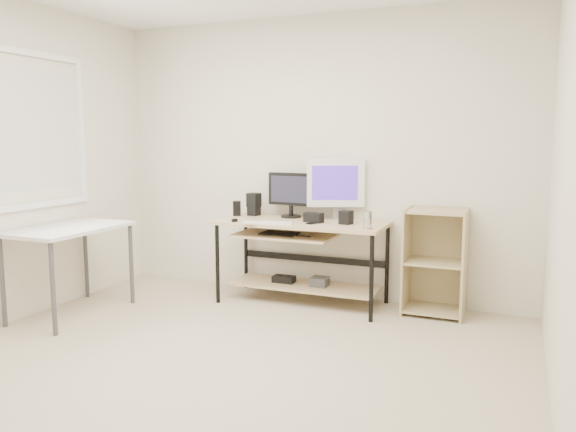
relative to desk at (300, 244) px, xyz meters
The scene contains 16 objects.
room 1.80m from the desk, 93.95° to the right, with size 4.01×4.01×2.62m.
desk is the anchor object (origin of this frame).
side_table 1.97m from the desk, 147.35° to the right, with size 0.60×1.00×0.75m.
shelf_unit 1.19m from the desk, ahead, with size 0.50×0.40×0.90m.
black_monitor 0.52m from the desk, 130.53° to the left, with size 0.46×0.19×0.42m.
white_imac 0.63m from the desk, 36.77° to the left, with size 0.50×0.25×0.55m.
keyboard 0.39m from the desk, 127.80° to the right, with size 0.42×0.12×0.01m, color white.
mouse 0.28m from the desk, ahead, with size 0.07×0.11×0.04m, color #B1B1B6.
center_speaker 0.29m from the desk, 11.41° to the right, with size 0.17×0.08×0.09m, color black.
speaker_left 0.65m from the desk, 162.17° to the left, with size 0.12×0.12×0.22m.
speaker_right 0.51m from the desk, ahead, with size 0.10×0.10×0.12m, color black.
audio_controller 0.74m from the desk, behind, with size 0.07×0.05×0.14m, color black.
volume_puck 0.62m from the desk, 153.29° to the right, with size 0.06×0.06×0.02m, color black.
smartphone 0.29m from the desk, 33.82° to the right, with size 0.06×0.11×0.01m, color black.
coaster 0.73m from the desk, 16.34° to the right, with size 0.09×0.09×0.01m, color #9F7348.
drinking_glass 0.76m from the desk, 16.34° to the right, with size 0.07×0.07×0.13m, color white.
Camera 1 is at (1.78, -2.96, 1.48)m, focal length 35.00 mm.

